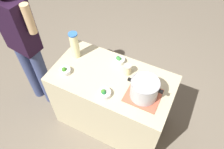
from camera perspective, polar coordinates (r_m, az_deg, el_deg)
ground_plane at (r=2.84m, az=0.00°, el=-11.68°), size 8.00×8.00×0.00m
counter_slab at (r=2.47m, az=0.00°, el=-7.05°), size 1.24×0.67×0.85m
dish_cloth at (r=2.02m, az=8.30°, el=-5.52°), size 0.32×0.29×0.01m
cooking_pot at (r=1.93m, az=8.65°, el=-3.75°), size 0.33×0.26×0.20m
lemonade_pitcher at (r=2.25m, az=-9.92°, el=7.70°), size 0.09×0.09×0.31m
mason_jar at (r=2.12m, az=4.09°, el=1.37°), size 0.08×0.08×0.12m
broccoli_bowl_front at (r=1.98m, az=-2.07°, el=-4.98°), size 0.12×0.12×0.08m
broccoli_bowl_center at (r=2.20m, az=-12.45°, el=1.00°), size 0.11×0.11×0.07m
broccoli_bowl_back at (r=2.24m, az=1.98°, el=3.82°), size 0.10×0.10×0.08m
person_cook at (r=2.49m, az=-22.18°, el=7.11°), size 0.50×0.24×1.70m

